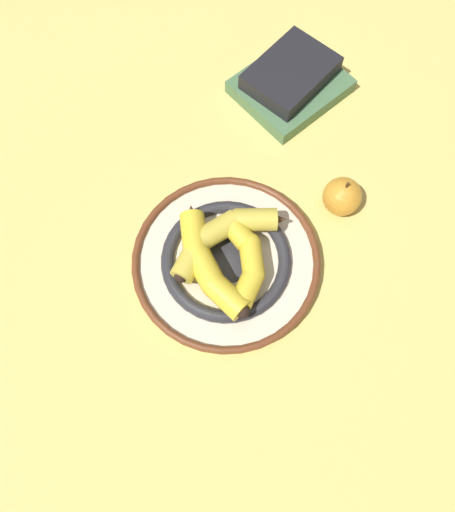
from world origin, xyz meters
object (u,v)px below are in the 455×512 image
object	(u,v)px
decorative_bowl	(228,261)
book_stack	(292,80)
banana_c	(248,261)
banana_b	(208,263)
banana_a	(225,234)
apple	(343,197)

from	to	relation	value
decorative_bowl	book_stack	bearing A→B (deg)	-16.02
banana_c	book_stack	xyz separation A→B (m)	(0.37, -0.07, -0.02)
decorative_bowl	banana_b	world-z (taller)	banana_b
banana_a	book_stack	distance (m)	0.35
apple	banana_c	bearing A→B (deg)	129.95
banana_c	book_stack	bearing A→B (deg)	-19.63
decorative_bowl	banana_b	xyz separation A→B (m)	(-0.02, 0.03, 0.04)
decorative_bowl	book_stack	world-z (taller)	book_stack
banana_c	apple	world-z (taller)	apple
banana_b	banana_c	distance (m)	0.06
banana_b	apple	xyz separation A→B (m)	(0.14, -0.22, -0.02)
decorative_bowl	apple	size ratio (longest dim) A/B	3.95
banana_a	apple	bearing A→B (deg)	168.55
banana_b	apple	distance (m)	0.26
banana_b	book_stack	xyz separation A→B (m)	(0.38, -0.13, -0.02)
book_stack	apple	size ratio (longest dim) A/B	3.19
banana_c	apple	bearing A→B (deg)	-58.96
banana_c	book_stack	size ratio (longest dim) A/B	0.69
decorative_bowl	banana_b	size ratio (longest dim) A/B	1.60
banana_b	book_stack	world-z (taller)	banana_b
decorative_bowl	banana_a	world-z (taller)	banana_a
banana_c	banana_a	bearing A→B (deg)	32.16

